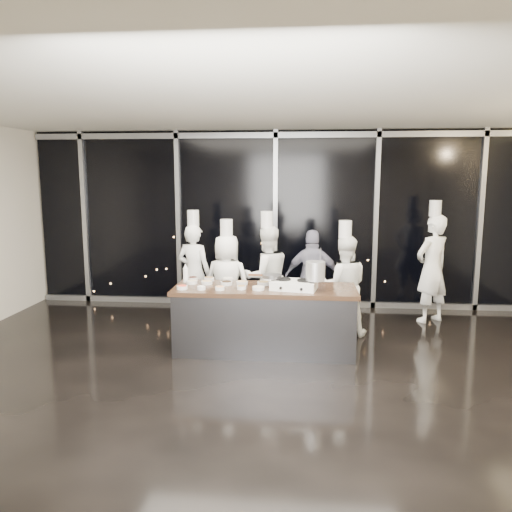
% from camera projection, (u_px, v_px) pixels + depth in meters
% --- Properties ---
extents(ground, '(9.00, 9.00, 0.00)m').
position_uv_depth(ground, '(259.00, 377.00, 5.99)').
color(ground, black).
rests_on(ground, ground).
extents(room_shell, '(9.02, 7.02, 3.21)m').
position_uv_depth(room_shell, '(275.00, 189.00, 5.62)').
color(room_shell, beige).
rests_on(room_shell, ground).
extents(window_wall, '(8.90, 0.11, 3.20)m').
position_uv_depth(window_wall, '(275.00, 220.00, 9.11)').
color(window_wall, black).
rests_on(window_wall, ground).
extents(demo_counter, '(2.46, 0.86, 0.90)m').
position_uv_depth(demo_counter, '(265.00, 319.00, 6.80)').
color(demo_counter, '#343439').
rests_on(demo_counter, ground).
extents(stove, '(0.64, 0.46, 0.14)m').
position_uv_depth(stove, '(294.00, 285.00, 6.60)').
color(stove, white).
rests_on(stove, demo_counter).
extents(frying_pan, '(0.46, 0.30, 0.04)m').
position_uv_depth(frying_pan, '(271.00, 276.00, 6.67)').
color(frying_pan, slate).
rests_on(frying_pan, stove).
extents(stock_pot, '(0.29, 0.29, 0.25)m').
position_uv_depth(stock_pot, '(315.00, 271.00, 6.48)').
color(stock_pot, silver).
rests_on(stock_pot, stove).
extents(prep_bowls, '(1.41, 0.73, 0.05)m').
position_uv_depth(prep_bowls, '(226.00, 284.00, 6.84)').
color(prep_bowls, silver).
rests_on(prep_bowls, demo_counter).
extents(squeeze_bottle, '(0.07, 0.07, 0.27)m').
position_uv_depth(squeeze_bottle, '(186.00, 273.00, 7.04)').
color(squeeze_bottle, white).
rests_on(squeeze_bottle, demo_counter).
extents(chef_far_left, '(0.68, 0.54, 1.85)m').
position_uv_depth(chef_far_left, '(194.00, 272.00, 8.15)').
color(chef_far_left, white).
rests_on(chef_far_left, ground).
extents(chef_left, '(0.82, 0.62, 1.74)m').
position_uv_depth(chef_left, '(227.00, 282.00, 7.72)').
color(chef_left, white).
rests_on(chef_left, ground).
extents(chef_center, '(0.96, 0.87, 1.85)m').
position_uv_depth(chef_center, '(267.00, 276.00, 7.87)').
color(chef_center, white).
rests_on(chef_center, ground).
extents(guest, '(0.91, 0.41, 1.54)m').
position_uv_depth(guest, '(313.00, 277.00, 8.03)').
color(guest, '#16153B').
rests_on(guest, ground).
extents(chef_right, '(0.75, 0.59, 1.74)m').
position_uv_depth(chef_right, '(344.00, 285.00, 7.49)').
color(chef_right, white).
rests_on(chef_right, ground).
extents(chef_side, '(0.77, 0.71, 2.00)m').
position_uv_depth(chef_side, '(432.00, 268.00, 8.15)').
color(chef_side, white).
rests_on(chef_side, ground).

